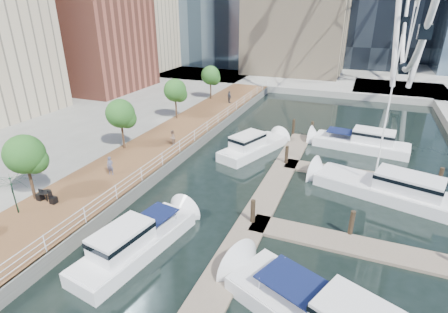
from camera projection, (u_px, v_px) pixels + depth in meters
ground at (145, 298)px, 17.11m from camera, size 520.00×520.00×0.00m
boardwalk at (153, 152)px, 32.75m from camera, size 6.00×60.00×1.00m
seawall at (181, 157)px, 31.73m from camera, size 0.25×60.00×1.00m
land_far at (338, 52)px, 103.79m from camera, size 200.00×114.00×1.00m
pier at (399, 91)px, 56.44m from camera, size 14.00×12.00×1.00m
railing at (180, 147)px, 31.35m from camera, size 0.10×60.00×1.05m
floating_docks at (335, 218)px, 22.70m from camera, size 16.00×34.00×2.60m
midrise_condos at (34, 3)px, 46.02m from camera, size 19.00×67.00×28.00m
street_trees at (120, 114)px, 31.20m from camera, size 2.60×42.60×4.60m
pedestrian_near at (110, 166)px, 27.10m from camera, size 0.60×0.46×1.48m
pedestrian_mid at (172, 138)px, 32.87m from camera, size 0.58×0.73×1.47m
pedestrian_far at (229, 97)px, 47.05m from camera, size 0.98×0.95×1.64m
moored_yachts at (373, 205)px, 25.05m from camera, size 24.70×37.53×11.50m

